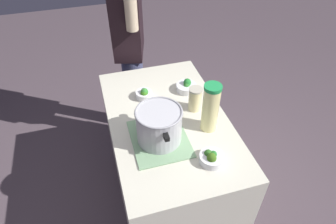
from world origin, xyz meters
TOP-DOWN VIEW (x-y plane):
  - ground_plane at (0.00, 0.00)m, footprint 8.00×8.00m
  - counter_slab at (0.00, 0.00)m, footprint 1.10×0.67m
  - dish_cloth at (-0.14, 0.09)m, footprint 0.35×0.29m
  - cooking_pot at (-0.14, 0.09)m, footprint 0.31×0.24m
  - lemonade_pitcher at (-0.13, -0.19)m, footprint 0.09×0.09m
  - mason_jar at (0.04, -0.18)m, footprint 0.08×0.08m
  - broccoli_bowl_front at (0.22, 0.09)m, footprint 0.10×0.10m
  - broccoli_bowl_center at (0.22, -0.19)m, footprint 0.13×0.13m
  - broccoli_bowl_back at (-0.36, -0.12)m, footprint 0.12×0.12m
  - person_cook at (0.80, 0.07)m, footprint 0.50×0.28m

SIDE VIEW (x-z plane):
  - ground_plane at x=0.00m, z-range 0.00..0.00m
  - counter_slab at x=0.00m, z-range 0.00..0.85m
  - dish_cloth at x=-0.14m, z-range 0.85..0.86m
  - broccoli_bowl_center at x=0.22m, z-range 0.84..0.92m
  - broccoli_bowl_back at x=-0.36m, z-range 0.84..0.92m
  - broccoli_bowl_front at x=0.22m, z-range 0.85..0.92m
  - person_cook at x=0.80m, z-range 0.09..1.72m
  - mason_jar at x=0.04m, z-range 0.85..1.00m
  - cooking_pot at x=-0.14m, z-range 0.86..1.06m
  - lemonade_pitcher at x=-0.13m, z-range 0.85..1.14m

